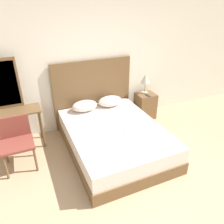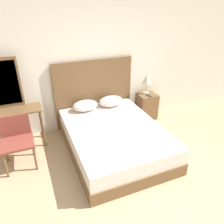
{
  "view_description": "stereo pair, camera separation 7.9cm",
  "coord_description": "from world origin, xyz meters",
  "px_view_note": "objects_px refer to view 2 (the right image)",
  "views": [
    {
      "loc": [
        -1.26,
        -1.4,
        2.51
      ],
      "look_at": [
        0.11,
        1.69,
        0.74
      ],
      "focal_mm": 35.0,
      "sensor_mm": 36.0,
      "label": 1
    },
    {
      "loc": [
        -1.19,
        -1.43,
        2.51
      ],
      "look_at": [
        0.11,
        1.69,
        0.74
      ],
      "focal_mm": 35.0,
      "sensor_mm": 36.0,
      "label": 2
    }
  ],
  "objects_px": {
    "chair": "(17,138)",
    "phone_on_nightstand": "(149,96)",
    "bed": "(114,139)",
    "phone_on_bed": "(126,130)",
    "table_lamp": "(147,79)",
    "nightstand": "(146,106)",
    "vanity_desk": "(13,118)"
  },
  "relations": [
    {
      "from": "chair",
      "to": "phone_on_bed",
      "type": "bearing_deg",
      "value": -14.74
    },
    {
      "from": "bed",
      "to": "vanity_desk",
      "type": "distance_m",
      "value": 1.84
    },
    {
      "from": "table_lamp",
      "to": "vanity_desk",
      "type": "distance_m",
      "value": 2.81
    },
    {
      "from": "nightstand",
      "to": "phone_on_nightstand",
      "type": "distance_m",
      "value": 0.31
    },
    {
      "from": "nightstand",
      "to": "vanity_desk",
      "type": "xyz_separation_m",
      "value": [
        -2.79,
        -0.06,
        0.32
      ]
    },
    {
      "from": "chair",
      "to": "bed",
      "type": "bearing_deg",
      "value": -10.24
    },
    {
      "from": "nightstand",
      "to": "phone_on_nightstand",
      "type": "height_order",
      "value": "phone_on_nightstand"
    },
    {
      "from": "phone_on_nightstand",
      "to": "nightstand",
      "type": "bearing_deg",
      "value": 83.11
    },
    {
      "from": "bed",
      "to": "phone_on_bed",
      "type": "relative_size",
      "value": 13.11
    },
    {
      "from": "phone_on_bed",
      "to": "phone_on_nightstand",
      "type": "bearing_deg",
      "value": 42.67
    },
    {
      "from": "phone_on_bed",
      "to": "chair",
      "type": "height_order",
      "value": "chair"
    },
    {
      "from": "table_lamp",
      "to": "bed",
      "type": "bearing_deg",
      "value": -141.78
    },
    {
      "from": "bed",
      "to": "chair",
      "type": "relative_size",
      "value": 2.52
    },
    {
      "from": "bed",
      "to": "chair",
      "type": "height_order",
      "value": "chair"
    },
    {
      "from": "bed",
      "to": "phone_on_nightstand",
      "type": "xyz_separation_m",
      "value": [
        1.16,
        0.76,
        0.35
      ]
    },
    {
      "from": "table_lamp",
      "to": "chair",
      "type": "distance_m",
      "value": 2.88
    },
    {
      "from": "nightstand",
      "to": "table_lamp",
      "type": "distance_m",
      "value": 0.63
    },
    {
      "from": "bed",
      "to": "chair",
      "type": "distance_m",
      "value": 1.65
    },
    {
      "from": "phone_on_bed",
      "to": "bed",
      "type": "bearing_deg",
      "value": 131.69
    },
    {
      "from": "nightstand",
      "to": "phone_on_nightstand",
      "type": "xyz_separation_m",
      "value": [
        -0.01,
        -0.09,
        0.3
      ]
    },
    {
      "from": "vanity_desk",
      "to": "chair",
      "type": "relative_size",
      "value": 1.18
    },
    {
      "from": "phone_on_bed",
      "to": "chair",
      "type": "xyz_separation_m",
      "value": [
        -1.75,
        0.46,
        0.01
      ]
    },
    {
      "from": "bed",
      "to": "nightstand",
      "type": "distance_m",
      "value": 1.45
    },
    {
      "from": "bed",
      "to": "phone_on_nightstand",
      "type": "height_order",
      "value": "phone_on_nightstand"
    },
    {
      "from": "nightstand",
      "to": "phone_on_nightstand",
      "type": "bearing_deg",
      "value": -96.89
    },
    {
      "from": "table_lamp",
      "to": "chair",
      "type": "bearing_deg",
      "value": -167.09
    },
    {
      "from": "vanity_desk",
      "to": "chair",
      "type": "distance_m",
      "value": 0.51
    },
    {
      "from": "phone_on_bed",
      "to": "chair",
      "type": "distance_m",
      "value": 1.81
    },
    {
      "from": "nightstand",
      "to": "vanity_desk",
      "type": "distance_m",
      "value": 2.81
    },
    {
      "from": "chair",
      "to": "phone_on_nightstand",
      "type": "bearing_deg",
      "value": 9.6
    },
    {
      "from": "table_lamp",
      "to": "nightstand",
      "type": "bearing_deg",
      "value": -92.56
    },
    {
      "from": "bed",
      "to": "table_lamp",
      "type": "xyz_separation_m",
      "value": [
        1.17,
        0.92,
        0.68
      ]
    }
  ]
}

